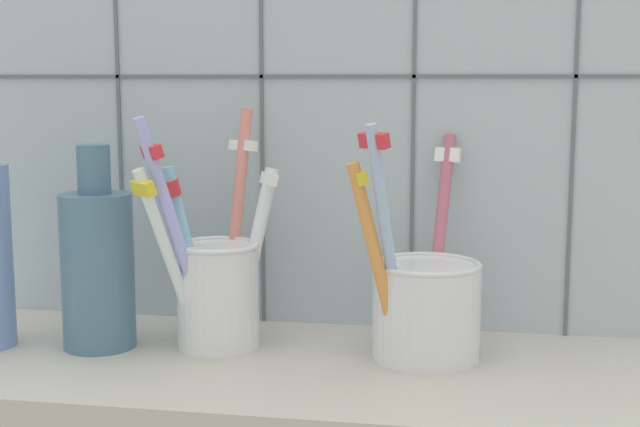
% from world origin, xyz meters
% --- Properties ---
extents(counter_slab, '(0.64, 0.22, 0.02)m').
position_xyz_m(counter_slab, '(0.00, 0.00, 0.01)').
color(counter_slab, '#BCB7AD').
rests_on(counter_slab, ground).
extents(tile_wall_back, '(0.64, 0.02, 0.45)m').
position_xyz_m(tile_wall_back, '(0.00, 0.12, 0.23)').
color(tile_wall_back, '#B2C1CC').
rests_on(tile_wall_back, ground).
extents(toothbrush_cup_left, '(0.10, 0.12, 0.19)m').
position_xyz_m(toothbrush_cup_left, '(-0.08, 0.03, 0.07)').
color(toothbrush_cup_left, white).
rests_on(toothbrush_cup_left, counter_slab).
extents(toothbrush_cup_right, '(0.10, 0.13, 0.18)m').
position_xyz_m(toothbrush_cup_right, '(0.08, 0.03, 0.06)').
color(toothbrush_cup_right, white).
rests_on(toothbrush_cup_right, counter_slab).
extents(ceramic_vase, '(0.06, 0.06, 0.16)m').
position_xyz_m(ceramic_vase, '(-0.17, 0.01, 0.09)').
color(ceramic_vase, slate).
rests_on(ceramic_vase, counter_slab).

